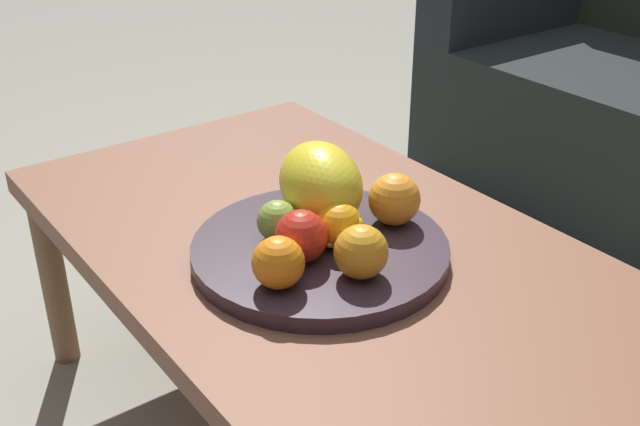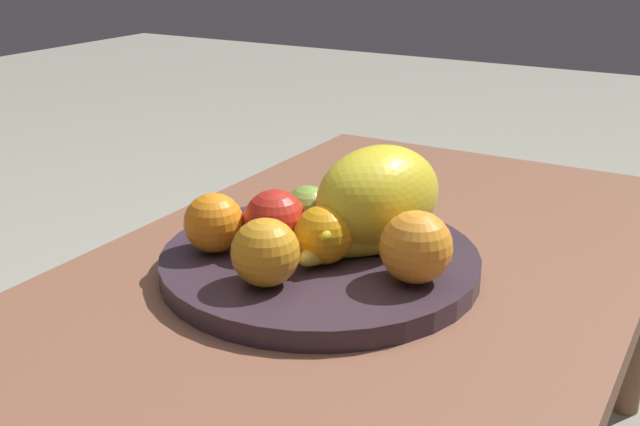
# 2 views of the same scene
# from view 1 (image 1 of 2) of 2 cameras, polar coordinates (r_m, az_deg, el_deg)

# --- Properties ---
(coffee_table) EXTENTS (1.16, 0.64, 0.42)m
(coffee_table) POSITION_cam_1_polar(r_m,az_deg,el_deg) (1.20, 1.12, -4.45)
(coffee_table) COLOR brown
(coffee_table) RESTS_ON ground_plane
(fruit_bowl) EXTENTS (0.38, 0.38, 0.03)m
(fruit_bowl) POSITION_cam_1_polar(r_m,az_deg,el_deg) (1.15, 0.00, -2.74)
(fruit_bowl) COLOR #372933
(fruit_bowl) RESTS_ON coffee_table
(melon_large_front) EXTENTS (0.20, 0.17, 0.12)m
(melon_large_front) POSITION_cam_1_polar(r_m,az_deg,el_deg) (1.19, 0.04, 2.18)
(melon_large_front) COLOR yellow
(melon_large_front) RESTS_ON fruit_bowl
(orange_front) EXTENTS (0.07, 0.07, 0.07)m
(orange_front) POSITION_cam_1_polar(r_m,az_deg,el_deg) (1.03, -3.05, -3.62)
(orange_front) COLOR orange
(orange_front) RESTS_ON fruit_bowl
(orange_left) EXTENTS (0.08, 0.08, 0.08)m
(orange_left) POSITION_cam_1_polar(r_m,az_deg,el_deg) (1.19, 5.43, 1.00)
(orange_left) COLOR orange
(orange_left) RESTS_ON fruit_bowl
(orange_right) EXTENTS (0.07, 0.07, 0.07)m
(orange_right) POSITION_cam_1_polar(r_m,az_deg,el_deg) (1.12, 1.40, -0.89)
(orange_right) COLOR orange
(orange_right) RESTS_ON fruit_bowl
(orange_back) EXTENTS (0.07, 0.07, 0.07)m
(orange_back) POSITION_cam_1_polar(r_m,az_deg,el_deg) (1.05, 3.01, -2.84)
(orange_back) COLOR orange
(orange_back) RESTS_ON fruit_bowl
(apple_front) EXTENTS (0.06, 0.06, 0.06)m
(apple_front) POSITION_cam_1_polar(r_m,az_deg,el_deg) (1.14, -3.10, -0.58)
(apple_front) COLOR #80A63D
(apple_front) RESTS_ON fruit_bowl
(apple_left) EXTENTS (0.08, 0.08, 0.08)m
(apple_left) POSITION_cam_1_polar(r_m,az_deg,el_deg) (1.09, -1.39, -1.71)
(apple_left) COLOR red
(apple_left) RESTS_ON fruit_bowl
(banana_bunch) EXTENTS (0.17, 0.13, 0.06)m
(banana_bunch) POSITION_cam_1_polar(r_m,az_deg,el_deg) (1.16, 0.68, -0.21)
(banana_bunch) COLOR gold
(banana_bunch) RESTS_ON fruit_bowl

